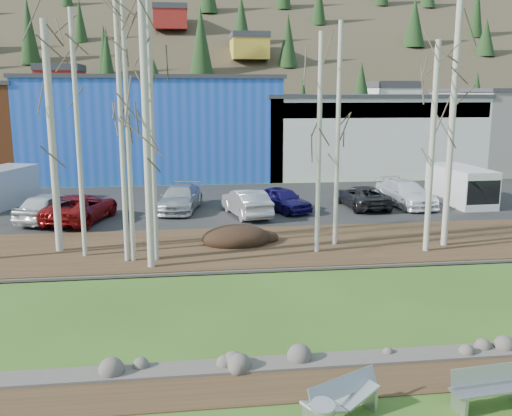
{
  "coord_description": "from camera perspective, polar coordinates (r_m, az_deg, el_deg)",
  "views": [
    {
      "loc": [
        -3.81,
        -10.47,
        7.02
      ],
      "look_at": [
        -0.94,
        11.46,
        2.5
      ],
      "focal_mm": 40.0,
      "sensor_mm": 36.0,
      "label": 1
    }
  ],
  "objects": [
    {
      "name": "dirt_strip",
      "position": [
        14.88,
        8.65,
        -16.67
      ],
      "size": [
        80.0,
        1.8,
        0.03
      ],
      "primitive_type": "cube",
      "color": "#382616",
      "rests_on": "ground"
    },
    {
      "name": "near_bank_rocks",
      "position": [
        15.74,
        7.62,
        -15.04
      ],
      "size": [
        80.0,
        0.8,
        0.5
      ],
      "primitive_type": null,
      "color": "#47423D",
      "rests_on": "ground"
    },
    {
      "name": "river",
      "position": [
        19.39,
        4.46,
        -9.71
      ],
      "size": [
        80.0,
        8.0,
        0.9
      ],
      "primitive_type": null,
      "color": "black",
      "rests_on": "ground"
    },
    {
      "name": "far_bank_rocks",
      "position": [
        23.19,
        2.37,
        -6.08
      ],
      "size": [
        80.0,
        0.8,
        0.46
      ],
      "primitive_type": null,
      "color": "#47423D",
      "rests_on": "ground"
    },
    {
      "name": "far_bank",
      "position": [
        26.19,
        1.18,
        -3.83
      ],
      "size": [
        80.0,
        7.0,
        0.15
      ],
      "primitive_type": "cube",
      "color": "#382616",
      "rests_on": "ground"
    },
    {
      "name": "parking_lot",
      "position": [
        36.34,
        -1.29,
        0.52
      ],
      "size": [
        80.0,
        14.0,
        0.14
      ],
      "primitive_type": "cube",
      "color": "black",
      "rests_on": "ground"
    },
    {
      "name": "building_blue",
      "position": [
        49.6,
        -10.07,
        8.06
      ],
      "size": [
        20.4,
        12.24,
        8.3
      ],
      "color": "blue",
      "rests_on": "ground"
    },
    {
      "name": "building_white",
      "position": [
        52.04,
        10.34,
        7.39
      ],
      "size": [
        18.36,
        12.24,
        6.8
      ],
      "color": "silver",
      "rests_on": "ground"
    },
    {
      "name": "hillside",
      "position": [
        95.12,
        -5.36,
        17.83
      ],
      "size": [
        160.0,
        72.0,
        35.0
      ],
      "primitive_type": null,
      "color": "#352C20",
      "rests_on": "ground"
    },
    {
      "name": "bench_intact",
      "position": [
        14.5,
        22.27,
        -16.29
      ],
      "size": [
        1.87,
        0.74,
        0.91
      ],
      "rotation": [
        0.0,
        0.0,
        0.11
      ],
      "color": "#A1A3A5",
      "rests_on": "ground"
    },
    {
      "name": "bench_damaged",
      "position": [
        13.28,
        8.54,
        -18.32
      ],
      "size": [
        1.98,
        1.42,
        0.85
      ],
      "rotation": [
        0.0,
        0.0,
        0.48
      ],
      "color": "#A1A3A5",
      "rests_on": "ground"
    },
    {
      "name": "dirt_mound",
      "position": [
        26.34,
        -2.01,
        -2.88
      ],
      "size": [
        3.17,
        2.24,
        0.62
      ],
      "primitive_type": "ellipsoid",
      "color": "black",
      "rests_on": "far_bank"
    },
    {
      "name": "birch_1",
      "position": [
        24.67,
        -17.37,
        6.84
      ],
      "size": [
        0.19,
        0.19,
        10.13
      ],
      "color": "beige",
      "rests_on": "far_bank"
    },
    {
      "name": "birch_2",
      "position": [
        25.85,
        -19.73,
        6.51
      ],
      "size": [
        0.31,
        0.31,
        9.8
      ],
      "color": "beige",
      "rests_on": "far_bank"
    },
    {
      "name": "birch_3",
      "position": [
        23.42,
        -13.3,
        7.34
      ],
      "size": [
        0.21,
        0.21,
        10.55
      ],
      "color": "beige",
      "rests_on": "far_bank"
    },
    {
      "name": "birch_4",
      "position": [
        22.37,
        -10.88,
        7.05
      ],
      "size": [
        0.29,
        0.29,
        10.39
      ],
      "color": "beige",
      "rests_on": "far_bank"
    },
    {
      "name": "birch_5",
      "position": [
        25.7,
        8.17,
        7.11
      ],
      "size": [
        0.2,
        0.2,
        9.86
      ],
      "color": "beige",
      "rests_on": "far_bank"
    },
    {
      "name": "birch_6",
      "position": [
        24.34,
        6.31,
        6.24
      ],
      "size": [
        0.21,
        0.21,
        9.29
      ],
      "color": "beige",
      "rests_on": "far_bank"
    },
    {
      "name": "birch_7",
      "position": [
        26.64,
        19.04,
        8.5
      ],
      "size": [
        0.28,
        0.28,
        11.48
      ],
      "color": "beige",
      "rests_on": "far_bank"
    },
    {
      "name": "birch_8",
      "position": [
        25.51,
        17.18,
        5.68
      ],
      "size": [
        0.25,
        0.25,
        8.97
      ],
      "color": "beige",
      "rests_on": "far_bank"
    },
    {
      "name": "birch_10",
      "position": [
        23.33,
        -10.36,
        7.45
      ],
      "size": [
        0.21,
        0.21,
        10.55
      ],
      "color": "beige",
      "rests_on": "far_bank"
    },
    {
      "name": "birch_11",
      "position": [
        23.39,
        -12.69,
        7.37
      ],
      "size": [
        0.21,
        0.21,
        10.55
      ],
      "color": "beige",
      "rests_on": "far_bank"
    },
    {
      "name": "car_0",
      "position": [
        32.66,
        -19.91,
        0.12
      ],
      "size": [
        3.45,
        5.05,
        1.6
      ],
      "primitive_type": "imported",
      "rotation": [
        0.0,
        0.0,
        2.77
      ],
      "color": "silver",
      "rests_on": "parking_lot"
    },
    {
      "name": "car_1",
      "position": [
        32.73,
        -20.35,
        -0.16
      ],
      "size": [
        1.96,
        4.07,
        1.29
      ],
      "primitive_type": "imported",
      "rotation": [
        0.0,
        0.0,
        3.3
      ],
      "color": "black",
      "rests_on": "parking_lot"
    },
    {
      "name": "car_2",
      "position": [
        32.04,
        -17.11,
        0.01
      ],
      "size": [
        3.86,
        5.88,
        1.5
      ],
      "primitive_type": "imported",
      "rotation": [
        0.0,
        0.0,
        2.87
      ],
      "color": "maroon",
      "rests_on": "parking_lot"
    },
    {
      "name": "car_3",
      "position": [
        33.8,
        -7.61,
        0.98
      ],
      "size": [
        3.07,
        5.43,
        1.48
      ],
      "primitive_type": "imported",
      "rotation": [
        0.0,
        0.0,
        -0.2
      ],
      "color": "#A7ACB0",
      "rests_on": "parking_lot"
    },
    {
      "name": "car_4",
      "position": [
        33.38,
        2.68,
        0.88
      ],
      "size": [
        3.32,
        4.44,
        1.41
      ],
      "primitive_type": "imported",
      "rotation": [
        0.0,
        0.0,
        0.46
      ],
      "color": "#181054",
      "rests_on": "parking_lot"
    },
    {
      "name": "car_5",
      "position": [
        32.05,
        -0.97,
        0.55
      ],
      "size": [
        2.56,
        4.89,
        1.53
      ],
      "primitive_type": "imported",
      "rotation": [
        0.0,
        0.0,
        3.35
      ],
      "color": "#BBBABD",
      "rests_on": "parking_lot"
    },
    {
      "name": "car_6",
      "position": [
        35.03,
        10.59,
        1.14
      ],
      "size": [
        2.48,
        4.93,
        1.34
      ],
      "primitive_type": "imported",
      "rotation": [
        0.0,
        0.0,
        3.2
      ],
      "color": "#242526",
      "rests_on": "parking_lot"
    },
    {
      "name": "car_7",
      "position": [
        36.11,
        14.7,
        1.42
      ],
      "size": [
        2.81,
        5.49,
        1.53
      ],
      "primitive_type": "imported",
      "rotation": [
        0.0,
        0.0,
        0.13
      ],
      "color": "white",
      "rests_on": "parking_lot"
    },
    {
      "name": "van_white",
      "position": [
        37.58,
        19.94,
        2.07
      ],
      "size": [
        2.38,
        5.31,
        2.29
      ],
      "rotation": [
        0.0,
        0.0,
        0.04
      ],
      "color": "white",
      "rests_on": "parking_lot"
    }
  ]
}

